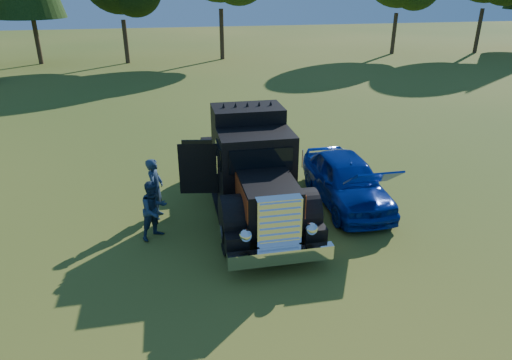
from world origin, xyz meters
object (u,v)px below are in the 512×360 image
(diamond_t_truck, at_px, (253,172))
(spectator_near, at_px, (156,189))
(spectator_far, at_px, (154,210))
(hotrod_coupe, at_px, (347,180))

(diamond_t_truck, relative_size, spectator_near, 3.96)
(diamond_t_truck, relative_size, spectator_far, 4.39)
(diamond_t_truck, relative_size, hotrod_coupe, 1.61)
(diamond_t_truck, xyz_separation_m, spectator_far, (-2.85, -0.94, -0.46))
(spectator_far, bearing_deg, hotrod_coupe, -27.71)
(spectator_near, relative_size, spectator_far, 1.11)
(spectator_near, bearing_deg, diamond_t_truck, -79.21)
(hotrod_coupe, relative_size, spectator_far, 2.72)
(hotrod_coupe, xyz_separation_m, spectator_near, (-5.74, 0.20, 0.14))
(diamond_t_truck, distance_m, hotrod_coupe, 2.98)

